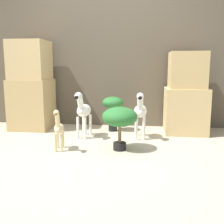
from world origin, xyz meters
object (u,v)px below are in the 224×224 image
at_px(potted_palm_back, 120,118).
at_px(giraffe_figurine, 59,128).
at_px(zebra_left, 83,110).
at_px(potted_palm_front, 113,105).
at_px(zebra_right, 140,111).

bearing_deg(potted_palm_back, giraffe_figurine, -171.38).
xyz_separation_m(zebra_left, giraffe_figurine, (-0.16, -0.63, -0.12)).
distance_m(potted_palm_front, potted_palm_back, 0.97).
bearing_deg(giraffe_figurine, potted_palm_back, 8.62).
distance_m(zebra_right, potted_palm_front, 0.59).
distance_m(zebra_right, giraffe_figurine, 1.18).
bearing_deg(giraffe_figurine, zebra_right, 34.54).
bearing_deg(zebra_left, potted_palm_back, -42.26).
xyz_separation_m(zebra_right, zebra_left, (-0.81, -0.04, 0.00)).
bearing_deg(potted_palm_front, potted_palm_back, -78.59).
bearing_deg(zebra_right, giraffe_figurine, -145.46).
xyz_separation_m(zebra_left, potted_palm_front, (0.38, 0.44, 0.02)).
xyz_separation_m(potted_palm_front, potted_palm_back, (0.19, -0.95, -0.02)).
bearing_deg(potted_palm_back, potted_palm_front, 101.41).
height_order(giraffe_figurine, potted_palm_back, potted_palm_back).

